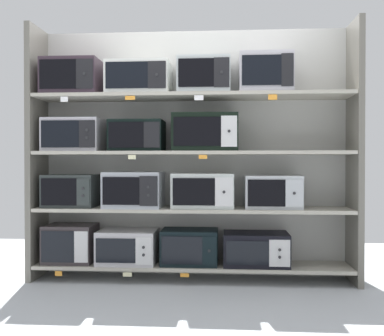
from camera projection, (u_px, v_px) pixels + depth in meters
ground at (181, 319)px, 3.10m from camera, size 6.73×6.00×0.02m
back_panel at (194, 153)px, 4.31m from camera, size 2.93×0.04×2.24m
upright_left at (37, 153)px, 4.19m from camera, size 0.05×0.42×2.24m
upright_right at (355, 152)px, 3.98m from camera, size 0.05×0.42×2.24m
shelf_0 at (192, 265)px, 4.10m from camera, size 2.73×0.42×0.03m
microwave_0 at (71, 243)px, 4.17m from camera, size 0.43×0.35×0.33m
microwave_1 at (128, 246)px, 4.13m from camera, size 0.51×0.42×0.29m
microwave_2 at (190, 247)px, 4.09m from camera, size 0.49×0.36×0.30m
microwave_3 at (256, 249)px, 4.05m from camera, size 0.56×0.39×0.28m
price_tag_0 at (59, 274)px, 3.97m from camera, size 0.06×0.00×0.04m
price_tag_1 at (127, 274)px, 3.92m from camera, size 0.08×0.00×0.04m
price_tag_2 at (185, 275)px, 3.89m from camera, size 0.07×0.00×0.03m
shelf_1 at (192, 209)px, 4.09m from camera, size 2.73×0.42×0.03m
microwave_4 at (71, 191)px, 4.16m from camera, size 0.45×0.36×0.29m
microwave_5 at (134, 190)px, 4.12m from camera, size 0.50×0.43×0.31m
microwave_6 at (203, 190)px, 4.08m from camera, size 0.53×0.38×0.30m
microwave_7 at (273, 192)px, 4.03m from camera, size 0.48×0.34×0.28m
shelf_2 at (192, 153)px, 4.08m from camera, size 2.73×0.42×0.03m
microwave_8 at (74, 135)px, 4.15m from camera, size 0.50×0.36×0.29m
microwave_9 at (137, 136)px, 4.11m from camera, size 0.46×0.34×0.27m
microwave_10 at (205, 133)px, 4.07m from camera, size 0.56×0.41×0.32m
price_tag_3 at (132, 157)px, 3.91m from camera, size 0.06×0.00×0.04m
price_tag_4 at (203, 157)px, 3.87m from camera, size 0.07×0.00×0.03m
shelf_3 at (192, 96)px, 4.08m from camera, size 2.73×0.42×0.03m
microwave_11 at (73, 78)px, 4.15m from camera, size 0.49×0.42×0.31m
microwave_12 at (139, 79)px, 4.11m from camera, size 0.54×0.41×0.28m
microwave_13 at (204, 77)px, 4.06m from camera, size 0.45×0.41×0.31m
microwave_14 at (265, 74)px, 4.03m from camera, size 0.45×0.40×0.34m
price_tag_5 at (64, 99)px, 3.94m from camera, size 0.06×0.00×0.05m
price_tag_6 at (130, 98)px, 3.90m from camera, size 0.08×0.00×0.03m
price_tag_7 at (199, 98)px, 3.86m from camera, size 0.08×0.00×0.04m
price_tag_8 at (273, 97)px, 3.82m from camera, size 0.07×0.00×0.04m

